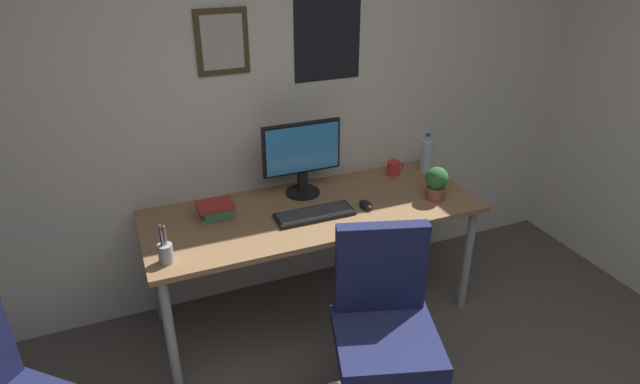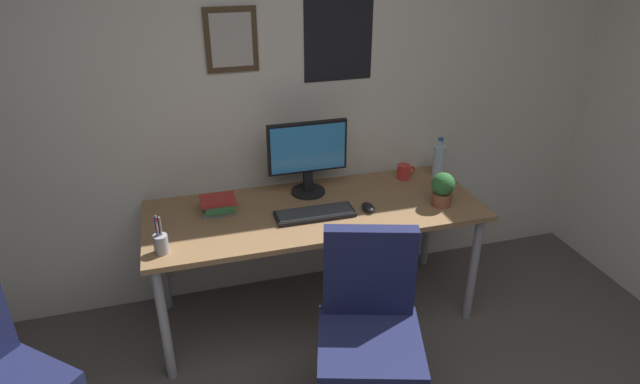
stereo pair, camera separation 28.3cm
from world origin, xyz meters
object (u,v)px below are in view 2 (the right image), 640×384
office_chair (369,323)px  keyboard (315,214)px  monitor (308,155)px  water_bottle (439,160)px  pen_cup (161,243)px  book_stack_left (218,205)px  computer_mouse (368,207)px  potted_plant (443,188)px  coffee_mug_near (404,171)px

office_chair → keyboard: (-0.07, 0.68, 0.21)m
office_chair → monitor: monitor is taller
water_bottle → pen_cup: water_bottle is taller
water_bottle → monitor: bearing=-179.9°
book_stack_left → water_bottle: bearing=3.9°
keyboard → pen_cup: bearing=-169.8°
office_chair → book_stack_left: 1.07m
monitor → keyboard: monitor is taller
office_chair → pen_cup: bearing=148.3°
keyboard → computer_mouse: bearing=-3.5°
monitor → potted_plant: 0.78m
keyboard → pen_cup: (-0.80, -0.15, 0.04)m
office_chair → monitor: bearing=91.8°
computer_mouse → pen_cup: pen_cup is taller
office_chair → pen_cup: office_chair is taller
potted_plant → book_stack_left: size_ratio=1.03×
potted_plant → computer_mouse: bearing=172.6°
coffee_mug_near → potted_plant: bearing=-81.5°
computer_mouse → monitor: bearing=131.2°
monitor → pen_cup: bearing=-153.0°
monitor → book_stack_left: size_ratio=2.44×
monitor → book_stack_left: monitor is taller
monitor → potted_plant: (0.68, -0.35, -0.13)m
office_chair → pen_cup: size_ratio=4.75×
book_stack_left → monitor: bearing=9.8°
coffee_mug_near → keyboard: bearing=-154.7°
office_chair → computer_mouse: 0.74m
monitor → computer_mouse: size_ratio=4.18×
keyboard → potted_plant: potted_plant is taller
monitor → water_bottle: 0.85m
computer_mouse → potted_plant: potted_plant is taller
office_chair → potted_plant: 0.94m
monitor → coffee_mug_near: size_ratio=3.94×
monitor → pen_cup: size_ratio=2.30×
keyboard → potted_plant: size_ratio=2.21×
monitor → book_stack_left: 0.57m
coffee_mug_near → book_stack_left: (-1.15, -0.12, -0.00)m
office_chair → coffee_mug_near: office_chair is taller
keyboard → pen_cup: 0.82m
water_bottle → coffee_mug_near: water_bottle is taller
keyboard → water_bottle: bearing=17.9°
potted_plant → keyboard: bearing=174.2°
potted_plant → pen_cup: 1.52m
water_bottle → coffee_mug_near: 0.23m
pen_cup → book_stack_left: 0.46m
potted_plant → water_bottle: bearing=66.0°
keyboard → potted_plant: bearing=-5.8°
potted_plant → book_stack_left: (-1.21, 0.26, -0.06)m
keyboard → computer_mouse: size_ratio=3.91×
pen_cup → monitor: bearing=27.0°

